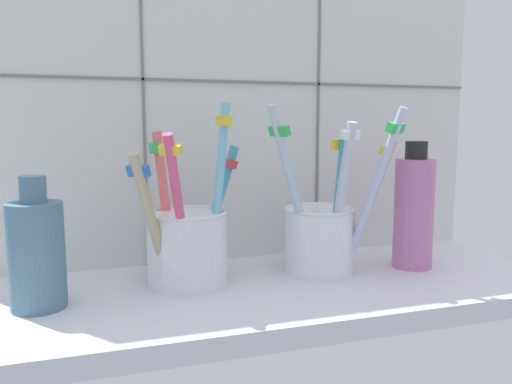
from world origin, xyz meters
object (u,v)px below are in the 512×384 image
(toothbrush_cup_right, at_px, (322,232))
(toothbrush_cup_left, at_px, (187,241))
(ceramic_vase, at_px, (36,254))
(soap_bottle, at_px, (414,211))

(toothbrush_cup_right, bearing_deg, toothbrush_cup_left, 178.39)
(toothbrush_cup_left, bearing_deg, ceramic_vase, -166.08)
(toothbrush_cup_right, height_order, soap_bottle, toothbrush_cup_right)
(toothbrush_cup_right, distance_m, ceramic_vase, 0.29)
(ceramic_vase, xyz_separation_m, soap_bottle, (0.40, 0.02, 0.01))
(toothbrush_cup_right, relative_size, ceramic_vase, 1.55)
(toothbrush_cup_right, bearing_deg, ceramic_vase, -174.02)
(toothbrush_cup_left, relative_size, toothbrush_cup_right, 1.01)
(toothbrush_cup_left, relative_size, soap_bottle, 1.28)
(ceramic_vase, bearing_deg, toothbrush_cup_right, 5.98)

